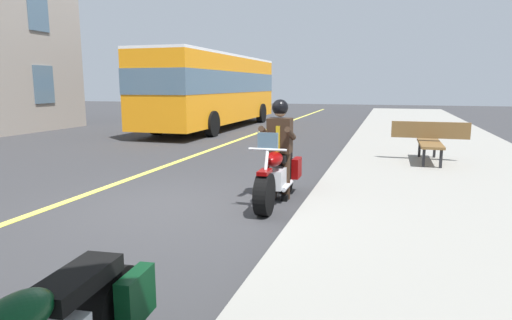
{
  "coord_description": "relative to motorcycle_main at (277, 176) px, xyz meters",
  "views": [
    {
      "loc": [
        6.26,
        3.24,
        1.98
      ],
      "look_at": [
        -0.58,
        1.15,
        0.75
      ],
      "focal_mm": 30.67,
      "sensor_mm": 36.0,
      "label": 1
    }
  ],
  "objects": [
    {
      "name": "bench_sidewalk",
      "position": [
        -4.13,
        2.75,
        0.26
      ],
      "size": [
        1.8,
        1.8,
        0.95
      ],
      "color": "brown",
      "rests_on": "sidewalk_curb"
    },
    {
      "name": "ground_plane",
      "position": [
        0.83,
        -1.45,
        -0.45
      ],
      "size": [
        80.0,
        80.0,
        0.0
      ],
      "primitive_type": "plane",
      "color": "#333335"
    },
    {
      "name": "lane_center_stripe",
      "position": [
        0.83,
        -3.45,
        -0.45
      ],
      "size": [
        60.0,
        0.16,
        0.01
      ],
      "primitive_type": "cube",
      "color": "#E5DB4C",
      "rests_on": "ground_plane"
    },
    {
      "name": "bus_near",
      "position": [
        -11.74,
        -5.96,
        1.42
      ],
      "size": [
        11.05,
        2.7,
        3.3
      ],
      "color": "orange",
      "rests_on": "ground_plane"
    },
    {
      "name": "sidewalk_curb",
      "position": [
        0.83,
        3.05,
        -0.38
      ],
      "size": [
        60.0,
        5.0,
        0.15
      ],
      "primitive_type": "cube",
      "color": "gray",
      "rests_on": "ground_plane"
    },
    {
      "name": "rider_main",
      "position": [
        -0.19,
        -0.01,
        0.58
      ],
      "size": [
        0.63,
        0.55,
        1.74
      ],
      "color": "black",
      "rests_on": "ground_plane"
    },
    {
      "name": "motorcycle_main",
      "position": [
        0.0,
        0.0,
        0.0
      ],
      "size": [
        2.21,
        0.61,
        1.26
      ],
      "color": "black",
      "rests_on": "ground_plane"
    }
  ]
}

